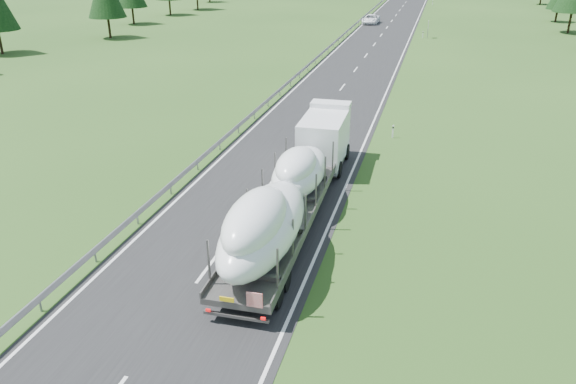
# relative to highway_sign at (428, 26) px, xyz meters

# --- Properties ---
(road_surface) EXTENTS (10.00, 400.00, 0.02)m
(road_surface) POSITION_rel_highway_sign_xyz_m (-7.20, 20.00, -1.80)
(road_surface) COLOR black
(road_surface) RESTS_ON ground
(guardrail) EXTENTS (0.10, 400.00, 0.76)m
(guardrail) POSITION_rel_highway_sign_xyz_m (-12.50, 19.94, -1.21)
(guardrail) COLOR slate
(guardrail) RESTS_ON ground
(highway_sign) EXTENTS (0.08, 0.90, 2.60)m
(highway_sign) POSITION_rel_highway_sign_xyz_m (0.00, 0.00, 0.00)
(highway_sign) COLOR slate
(highway_sign) RESTS_ON ground
(boat_truck) EXTENTS (3.20, 20.89, 4.28)m
(boat_truck) POSITION_rel_highway_sign_xyz_m (-4.60, -65.95, 0.47)
(boat_truck) COLOR white
(boat_truck) RESTS_ON ground
(distant_van) EXTENTS (2.87, 5.87, 1.60)m
(distant_van) POSITION_rel_highway_sign_xyz_m (-10.55, 14.13, -1.01)
(distant_van) COLOR white
(distant_van) RESTS_ON ground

